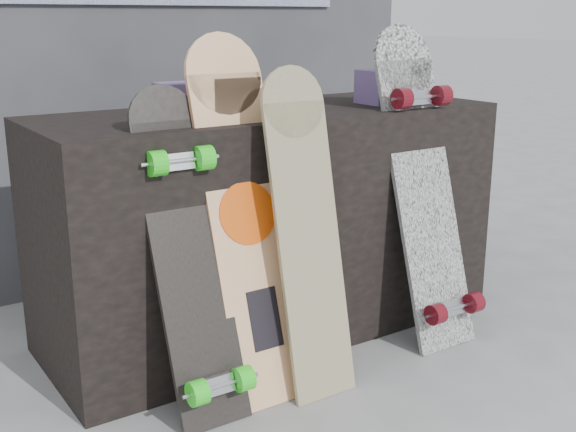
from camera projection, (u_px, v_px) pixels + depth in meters
ground at (356, 381)px, 2.27m from camera, size 60.00×60.00×0.00m
vendor_table at (270, 222)px, 2.56m from camera, size 1.60×0.60×0.80m
booth at (162, 17)px, 3.05m from camera, size 2.40×0.22×2.20m
merch_box_purple at (186, 98)px, 2.35m from camera, size 0.18×0.12×0.10m
merch_box_small at (381, 87)px, 2.61m from camera, size 0.14×0.14×0.12m
merch_box_flat at (268, 96)px, 2.60m from camera, size 0.22×0.10×0.06m
longboard_geisha at (245, 208)px, 2.12m from camera, size 0.25×0.33×1.07m
longboard_celtic at (307, 223)px, 2.12m from camera, size 0.21×0.22×0.97m
longboard_cascadia at (424, 181)px, 2.47m from camera, size 0.25×0.39×1.09m
skateboard_dark at (189, 251)px, 2.01m from camera, size 0.21×0.37×0.93m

